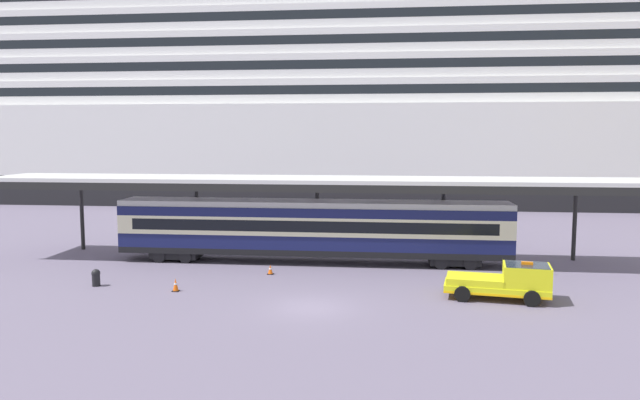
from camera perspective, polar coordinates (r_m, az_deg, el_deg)
The scene contains 8 objects.
ground_plane at distance 29.48m, azimuth -0.85°, elevation -10.26°, with size 400.00×400.00×0.00m, color slate.
cruise_ship at distance 82.29m, azimuth -9.18°, elevation 9.38°, with size 144.49×24.79×38.27m.
platform_canopy at distance 39.12m, azimuth -0.67°, elevation 1.78°, with size 43.41×5.12×5.58m.
train_carriage at distance 39.07m, azimuth -0.74°, elevation -2.69°, with size 25.49×2.81×4.11m.
service_truck at distance 32.03m, azimuth 17.50°, elevation -7.38°, with size 5.44×2.84×2.02m.
traffic_cone_near at distance 33.23m, azimuth -13.68°, elevation -7.91°, with size 0.36×0.36×0.71m.
traffic_cone_mid at distance 36.28m, azimuth -4.79°, elevation -6.66°, with size 0.36×0.36×0.59m.
quay_bollard at distance 35.62m, azimuth -20.68°, elevation -6.92°, with size 0.48×0.48×0.96m.
Camera 1 is at (3.54, -28.05, 8.36)m, focal length 33.38 mm.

